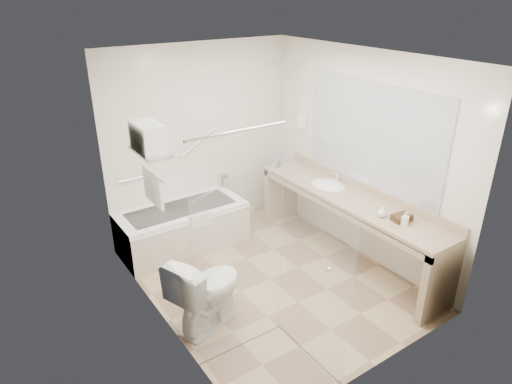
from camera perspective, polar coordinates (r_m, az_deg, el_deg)
floor at (r=5.39m, az=1.83°, el=-10.83°), size 3.20×3.20×0.00m
ceiling at (r=4.44m, az=2.27°, el=16.52°), size 2.60×3.20×0.10m
wall_back at (r=6.06m, az=-6.98°, el=6.38°), size 2.60×0.10×2.50m
wall_front at (r=3.75m, az=16.68°, el=-6.48°), size 2.60×0.10×2.50m
wall_left at (r=4.21m, az=-12.44°, el=-2.43°), size 0.10×3.20×2.50m
wall_right at (r=5.59m, az=12.88°, el=4.39°), size 0.10×3.20×2.50m
bathtub at (r=5.94m, az=-9.14°, el=-4.38°), size 1.60×0.73×0.59m
grab_bar_short at (r=5.78m, az=-14.98°, el=1.63°), size 0.40×0.03×0.03m
grab_bar_long at (r=6.00m, az=-7.22°, el=6.19°), size 0.53×0.03×0.33m
shower_enclosure at (r=3.87m, az=2.51°, el=-7.54°), size 0.96×0.91×2.11m
towel_shelf at (r=4.36m, az=-13.25°, el=5.66°), size 0.24×0.55×0.81m
vanity_counter at (r=5.55m, az=11.44°, el=-2.50°), size 0.55×2.70×0.95m
sink at (r=5.75m, az=9.01°, el=0.65°), size 0.40×0.52×0.14m
faucet at (r=5.80m, az=10.13°, el=1.97°), size 0.03×0.03×0.14m
mirror at (r=5.40m, az=14.25°, el=6.88°), size 0.02×2.00×1.20m
hairdryer_unit at (r=6.22m, az=5.70°, el=8.85°), size 0.08×0.10×0.18m
toilet at (r=4.58m, az=-6.12°, el=-12.08°), size 0.92×0.71×0.79m
amenity_basket at (r=5.04m, az=17.75°, el=-3.06°), size 0.22×0.16×0.07m
soap_bottle_a at (r=4.96m, az=18.10°, el=-3.56°), size 0.12×0.16×0.07m
soap_bottle_b at (r=5.05m, az=15.48°, el=-2.51°), size 0.11×0.14×0.10m
water_bottle_left at (r=6.22m, az=2.83°, el=4.02°), size 0.06×0.06×0.20m
water_bottle_mid at (r=6.23m, az=2.98°, el=3.99°), size 0.06×0.06×0.19m
water_bottle_right at (r=5.95m, az=4.83°, el=2.92°), size 0.06×0.06×0.18m
drinking_glass_near at (r=6.20m, az=2.58°, el=3.53°), size 0.09×0.09×0.10m
drinking_glass_far at (r=5.76m, az=6.28°, el=1.61°), size 0.08×0.08×0.08m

